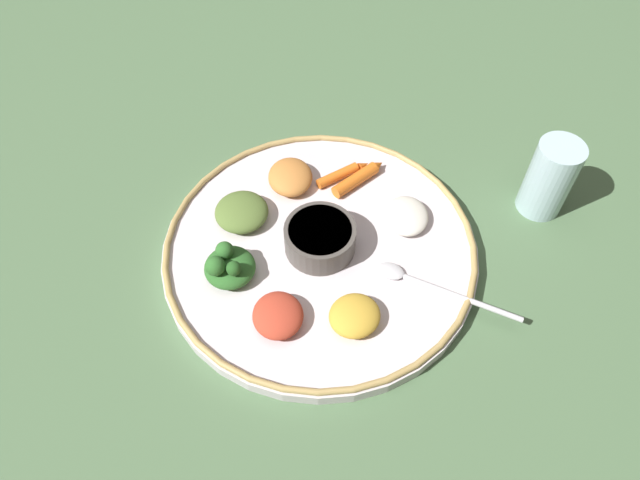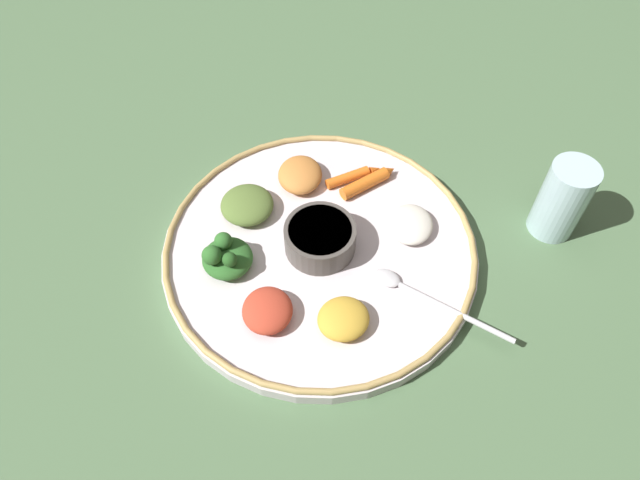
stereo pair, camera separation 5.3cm
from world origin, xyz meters
name	(u,v)px [view 1 (the left image)]	position (x,y,z in m)	size (l,w,h in m)	color
ground_plane	(320,255)	(0.00, 0.00, 0.00)	(2.40, 2.40, 0.00)	#4C6B47
platter	(320,251)	(0.00, 0.00, 0.01)	(0.41, 0.41, 0.02)	silver
platter_rim	(320,245)	(0.00, 0.00, 0.02)	(0.40, 0.40, 0.01)	tan
center_bowl	(320,237)	(0.00, 0.00, 0.04)	(0.09, 0.09, 0.04)	#4C4742
spoon	(426,284)	(-0.03, -0.14, 0.02)	(0.06, 0.18, 0.01)	silver
greens_pile	(228,266)	(-0.06, 0.10, 0.04)	(0.08, 0.08, 0.05)	#2D6628
carrot_near_spoon	(359,178)	(0.12, -0.03, 0.03)	(0.08, 0.07, 0.02)	orange
carrot_outer	(344,174)	(0.12, -0.01, 0.03)	(0.06, 0.07, 0.01)	orange
mound_collards	(242,212)	(0.02, 0.11, 0.03)	(0.07, 0.07, 0.03)	#567033
mound_rice_white	(406,216)	(0.07, -0.10, 0.03)	(0.07, 0.06, 0.02)	silver
mound_lentil_yellow	(355,316)	(-0.10, -0.06, 0.03)	(0.06, 0.06, 0.03)	gold
mound_berbere_red	(278,315)	(-0.12, 0.03, 0.03)	(0.06, 0.06, 0.03)	#B73D28
mound_squash	(290,177)	(0.10, 0.06, 0.03)	(0.07, 0.06, 0.03)	#C67A38
drinking_glass	(548,182)	(0.15, -0.28, 0.05)	(0.06, 0.06, 0.11)	silver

